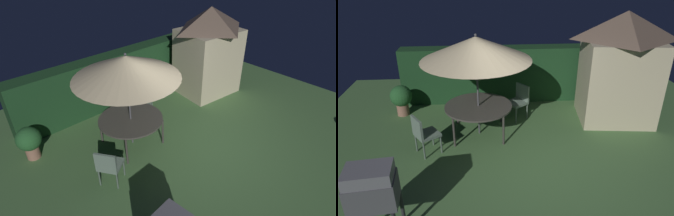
% 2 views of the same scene
% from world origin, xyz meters
% --- Properties ---
extents(ground_plane, '(11.00, 11.00, 0.00)m').
position_xyz_m(ground_plane, '(0.00, 0.00, 0.00)').
color(ground_plane, '#47703D').
extents(hedge_backdrop, '(6.74, 0.54, 1.60)m').
position_xyz_m(hedge_backdrop, '(0.00, 3.50, 0.80)').
color(hedge_backdrop, '#193D1E').
rests_on(hedge_backdrop, ground).
extents(garden_shed, '(2.05, 1.76, 2.79)m').
position_xyz_m(garden_shed, '(2.39, 2.05, 1.42)').
color(garden_shed, '#C6B793').
rests_on(garden_shed, ground).
extents(patio_table, '(1.59, 1.59, 0.75)m').
position_xyz_m(patio_table, '(-1.17, 1.48, 0.70)').
color(patio_table, '#47423D').
rests_on(patio_table, ground).
extents(patio_umbrella, '(2.47, 2.47, 2.44)m').
position_xyz_m(patio_umbrella, '(-1.17, 1.48, 2.11)').
color(patio_umbrella, '#4C4C51').
rests_on(patio_umbrella, ground).
extents(bbq_grill, '(0.75, 0.58, 1.20)m').
position_xyz_m(bbq_grill, '(-2.70, -1.48, 0.85)').
color(bbq_grill, '#47474C').
rests_on(bbq_grill, ground).
extents(chair_near_shed, '(0.64, 0.64, 0.90)m').
position_xyz_m(chair_near_shed, '(-2.34, 0.68, 0.52)').
color(chair_near_shed, slate).
rests_on(chair_near_shed, ground).
extents(chair_far_side, '(0.65, 0.65, 0.90)m').
position_xyz_m(chair_far_side, '(-0.12, 2.27, 0.52)').
color(chair_far_side, slate).
rests_on(chair_far_side, ground).
extents(potted_plant_by_shed, '(0.57, 0.57, 0.84)m').
position_xyz_m(potted_plant_by_shed, '(-3.25, 2.65, 0.50)').
color(potted_plant_by_shed, '#936651').
rests_on(potted_plant_by_shed, ground).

